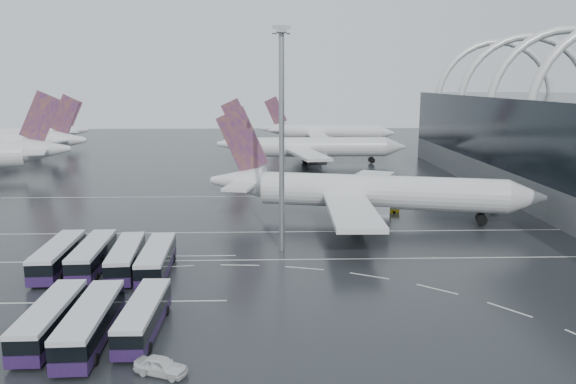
{
  "coord_description": "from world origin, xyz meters",
  "views": [
    {
      "loc": [
        -5.18,
        -73.36,
        23.28
      ],
      "look_at": [
        -2.6,
        8.98,
        7.0
      ],
      "focal_mm": 35.0,
      "sensor_mm": 36.0,
      "label": 1
    }
  ],
  "objects_px": {
    "jet_remote_far": "(30,135)",
    "bus_row_near_d": "(157,259)",
    "airliner_gate_c": "(324,132)",
    "bus_row_near_c": "(126,258)",
    "bus_row_far_a": "(50,319)",
    "van_curve_b": "(161,366)",
    "gse_cart_belly_b": "(421,203)",
    "floodlight_mast": "(282,113)",
    "bus_row_near_b": "(93,255)",
    "airliner_gate_b": "(308,148)",
    "bus_row_far_b": "(91,323)",
    "gse_cart_belly_c": "(368,211)",
    "gse_cart_belly_a": "(394,210)",
    "airliner_main": "(364,192)",
    "bus_row_near_a": "(58,256)",
    "jet_remote_mid": "(17,143)",
    "bus_row_far_c": "(144,316)",
    "gse_cart_belly_d": "(491,210)"
  },
  "relations": [
    {
      "from": "jet_remote_far",
      "to": "bus_row_near_d",
      "type": "height_order",
      "value": "jet_remote_far"
    },
    {
      "from": "airliner_gate_c",
      "to": "bus_row_near_c",
      "type": "xyz_separation_m",
      "value": [
        -38.2,
        -142.91,
        -2.64
      ]
    },
    {
      "from": "bus_row_far_a",
      "to": "van_curve_b",
      "type": "height_order",
      "value": "bus_row_far_a"
    },
    {
      "from": "bus_row_near_d",
      "to": "gse_cart_belly_b",
      "type": "relative_size",
      "value": 6.91
    },
    {
      "from": "floodlight_mast",
      "to": "bus_row_near_b",
      "type": "bearing_deg",
      "value": -163.02
    },
    {
      "from": "floodlight_mast",
      "to": "bus_row_near_c",
      "type": "bearing_deg",
      "value": -156.73
    },
    {
      "from": "bus_row_near_d",
      "to": "van_curve_b",
      "type": "height_order",
      "value": "bus_row_near_d"
    },
    {
      "from": "airliner_gate_b",
      "to": "bus_row_far_b",
      "type": "relative_size",
      "value": 3.86
    },
    {
      "from": "bus_row_near_d",
      "to": "floodlight_mast",
      "type": "bearing_deg",
      "value": -61.73
    },
    {
      "from": "gse_cart_belly_c",
      "to": "bus_row_near_c",
      "type": "bearing_deg",
      "value": -140.55
    },
    {
      "from": "floodlight_mast",
      "to": "gse_cart_belly_b",
      "type": "height_order",
      "value": "floodlight_mast"
    },
    {
      "from": "van_curve_b",
      "to": "gse_cart_belly_a",
      "type": "xyz_separation_m",
      "value": [
        31.04,
        55.82,
        -0.24
      ]
    },
    {
      "from": "jet_remote_far",
      "to": "airliner_gate_b",
      "type": "bearing_deg",
      "value": 129.9
    },
    {
      "from": "bus_row_near_d",
      "to": "bus_row_far_b",
      "type": "relative_size",
      "value": 1.0
    },
    {
      "from": "bus_row_far_b",
      "to": "floodlight_mast",
      "type": "height_order",
      "value": "floodlight_mast"
    },
    {
      "from": "airliner_main",
      "to": "bus_row_near_a",
      "type": "bearing_deg",
      "value": -136.26
    },
    {
      "from": "floodlight_mast",
      "to": "airliner_gate_c",
      "type": "bearing_deg",
      "value": 82.08
    },
    {
      "from": "jet_remote_far",
      "to": "gse_cart_belly_b",
      "type": "height_order",
      "value": "jet_remote_far"
    },
    {
      "from": "jet_remote_mid",
      "to": "bus_row_near_a",
      "type": "distance_m",
      "value": 114.23
    },
    {
      "from": "bus_row_near_b",
      "to": "bus_row_far_c",
      "type": "relative_size",
      "value": 1.09
    },
    {
      "from": "jet_remote_far",
      "to": "bus_row_far_a",
      "type": "relative_size",
      "value": 2.94
    },
    {
      "from": "jet_remote_mid",
      "to": "gse_cart_belly_b",
      "type": "relative_size",
      "value": 22.46
    },
    {
      "from": "jet_remote_mid",
      "to": "gse_cart_belly_b",
      "type": "distance_m",
      "value": 124.52
    },
    {
      "from": "bus_row_near_a",
      "to": "floodlight_mast",
      "type": "distance_m",
      "value": 33.81
    },
    {
      "from": "gse_cart_belly_a",
      "to": "gse_cart_belly_d",
      "type": "bearing_deg",
      "value": -1.59
    },
    {
      "from": "gse_cart_belly_a",
      "to": "jet_remote_far",
      "type": "bearing_deg",
      "value": 135.79
    },
    {
      "from": "bus_row_far_c",
      "to": "van_curve_b",
      "type": "relative_size",
      "value": 2.85
    },
    {
      "from": "bus_row_near_b",
      "to": "gse_cart_belly_a",
      "type": "xyz_separation_m",
      "value": [
        44.53,
        29.5,
        -1.33
      ]
    },
    {
      "from": "airliner_gate_c",
      "to": "jet_remote_mid",
      "type": "height_order",
      "value": "jet_remote_mid"
    },
    {
      "from": "bus_row_far_c",
      "to": "gse_cart_belly_c",
      "type": "distance_m",
      "value": 54.93
    },
    {
      "from": "airliner_gate_c",
      "to": "gse_cart_belly_d",
      "type": "distance_m",
      "value": 114.57
    },
    {
      "from": "jet_remote_far",
      "to": "van_curve_b",
      "type": "relative_size",
      "value": 8.74
    },
    {
      "from": "gse_cart_belly_a",
      "to": "van_curve_b",
      "type": "bearing_deg",
      "value": -119.08
    },
    {
      "from": "jet_remote_mid",
      "to": "jet_remote_far",
      "type": "xyz_separation_m",
      "value": [
        -9.24,
        31.57,
        -0.49
      ]
    },
    {
      "from": "floodlight_mast",
      "to": "gse_cart_belly_a",
      "type": "distance_m",
      "value": 35.51
    },
    {
      "from": "airliner_gate_c",
      "to": "bus_row_near_a",
      "type": "distance_m",
      "value": 149.67
    },
    {
      "from": "bus_row_near_c",
      "to": "gse_cart_belly_b",
      "type": "xyz_separation_m",
      "value": [
        46.64,
        36.62,
        -1.27
      ]
    },
    {
      "from": "jet_remote_mid",
      "to": "bus_row_far_c",
      "type": "distance_m",
      "value": 137.12
    },
    {
      "from": "bus_row_far_b",
      "to": "gse_cart_belly_b",
      "type": "bearing_deg",
      "value": -40.92
    },
    {
      "from": "jet_remote_far",
      "to": "gse_cart_belly_c",
      "type": "relative_size",
      "value": 15.67
    },
    {
      "from": "van_curve_b",
      "to": "gse_cart_belly_c",
      "type": "height_order",
      "value": "van_curve_b"
    },
    {
      "from": "gse_cart_belly_b",
      "to": "airliner_gate_c",
      "type": "bearing_deg",
      "value": 94.54
    },
    {
      "from": "airliner_gate_c",
      "to": "bus_row_near_b",
      "type": "height_order",
      "value": "airliner_gate_c"
    },
    {
      "from": "bus_row_near_b",
      "to": "bus_row_near_a",
      "type": "bearing_deg",
      "value": 91.6
    },
    {
      "from": "airliner_gate_b",
      "to": "bus_row_near_d",
      "type": "height_order",
      "value": "airliner_gate_b"
    },
    {
      "from": "airliner_gate_b",
      "to": "bus_row_far_a",
      "type": "relative_size",
      "value": 4.07
    },
    {
      "from": "bus_row_far_a",
      "to": "bus_row_far_b",
      "type": "xyz_separation_m",
      "value": [
        4.06,
        -1.11,
        0.09
      ]
    },
    {
      "from": "bus_row_near_b",
      "to": "van_curve_b",
      "type": "bearing_deg",
      "value": -155.54
    },
    {
      "from": "airliner_gate_b",
      "to": "bus_row_far_c",
      "type": "bearing_deg",
      "value": -101.38
    },
    {
      "from": "airliner_gate_b",
      "to": "airliner_gate_c",
      "type": "xyz_separation_m",
      "value": [
        9.36,
        50.71,
        -0.23
      ]
    }
  ]
}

